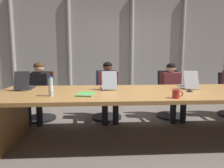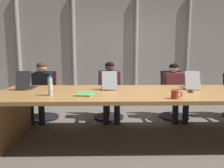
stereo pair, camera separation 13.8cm
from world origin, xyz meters
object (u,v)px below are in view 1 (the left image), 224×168
Objects in this scene: laptop_left_end at (25,86)px; laptop_left_mid at (109,85)px; person_center at (172,88)px; coffee_mug_near at (176,94)px; laptop_center at (188,84)px; water_bottle_primary at (51,87)px; office_chair_left_mid at (107,101)px; spiral_notepad at (85,94)px; office_chair_left_end at (41,102)px; person_left_end at (38,88)px; person_left_mid at (108,88)px; conference_mic_left_side at (190,90)px; office_chair_center at (170,100)px.

laptop_left_end reaches higher than laptop_left_mid.
person_center is (2.61, 0.68, -0.18)m from laptop_left_end.
laptop_left_end is 2.78× the size of coffee_mug_near.
laptop_center reaches higher than water_bottle_primary.
laptop_left_mid reaches higher than office_chair_left_mid.
person_center is at bearing 7.67° from laptop_center.
laptop_center is 1.36× the size of spiral_notepad.
office_chair_left_end is 6.66× the size of coffee_mug_near.
person_left_end is 1.00× the size of person_left_mid.
office_chair_left_mid is at bearing 85.31° from spiral_notepad.
person_left_mid reaches higher than laptop_left_mid.
laptop_left_end is at bearing 2.30° from person_left_end.
laptop_left_end is 0.85× the size of laptop_center.
water_bottle_primary reaches higher than office_chair_left_mid.
coffee_mug_near is (0.82, -0.81, -0.00)m from laptop_left_mid.
laptop_center is 1.63m from office_chair_left_mid.
office_chair_left_end is 2.73m from coffee_mug_near.
laptop_center is 0.37m from conference_mic_left_side.
laptop_center is 2.71m from person_left_end.
office_chair_left_mid is (-1.32, 0.85, -0.44)m from laptop_center.
office_chair_left_end is 2.64m from office_chair_center.
person_left_end reaches higher than laptop_center.
water_bottle_primary is at bearing -174.04° from conference_mic_left_side.
office_chair_left_mid is at bearing 134.99° from conference_mic_left_side.
spiral_notepad is at bearing -56.35° from office_chair_center.
laptop_center is at bearing 75.16° from office_chair_left_end.
office_chair_center is 0.83× the size of person_left_end.
spiral_notepad is at bearing -117.35° from laptop_left_end.
person_center reaches higher than office_chair_left_mid.
person_left_end is (0.01, 0.68, -0.15)m from laptop_left_end.
office_chair_center is at bearing 162.74° from person_center.
office_chair_center is 2.65m from person_left_end.
laptop_left_end is at bearing -81.36° from person_center.
person_left_mid is at bearing 56.63° from water_bottle_primary.
laptop_left_end is 0.35× the size of person_center.
office_chair_left_end is 1.38m from person_left_mid.
office_chair_left_mid is at bearing 93.07° from office_chair_left_end.
person_left_end reaches higher than person_center.
office_chair_left_mid is at bearing 60.52° from water_bottle_primary.
person_left_end is at bearing -1.03° from laptop_left_end.
office_chair_left_end is 2.63m from person_center.
laptop_center is 2.18m from water_bottle_primary.
office_chair_center is 0.32m from person_center.
office_chair_left_mid is at bearing -1.62° from laptop_left_mid.
office_chair_left_end is 0.99× the size of office_chair_center.
laptop_left_mid is 0.63m from spiral_notepad.
office_chair_left_end reaches higher than spiral_notepad.
office_chair_left_end is 1.58m from water_bottle_primary.
person_left_mid reaches higher than coffee_mug_near.
conference_mic_left_side is 0.33× the size of spiral_notepad.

